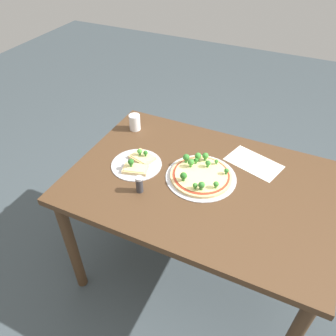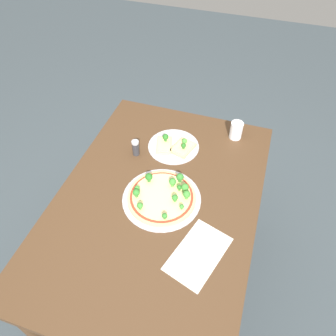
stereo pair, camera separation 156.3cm
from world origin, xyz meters
name	(u,v)px [view 1 (the left image)]	position (x,y,z in m)	size (l,w,h in m)	color
ground_plane	(194,268)	(0.00, 0.00, 0.00)	(8.00, 8.00, 0.00)	#3D474C
dining_table	(200,194)	(0.00, 0.00, 0.68)	(1.31, 0.90, 0.77)	#4C331E
pizza_tray_whole	(201,175)	(-0.01, 0.02, 0.79)	(0.36, 0.36, 0.07)	#B7B7BC
pizza_tray_slice	(138,163)	(-0.35, -0.03, 0.79)	(0.27, 0.27, 0.07)	#B7B7BC
drinking_cup	(135,122)	(-0.53, 0.26, 0.82)	(0.07, 0.07, 0.10)	white
condiment_shaker	(139,184)	(-0.24, -0.20, 0.82)	(0.04, 0.04, 0.09)	#333338
paper_menu	(254,163)	(0.20, 0.25, 0.78)	(0.28, 0.17, 0.00)	silver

